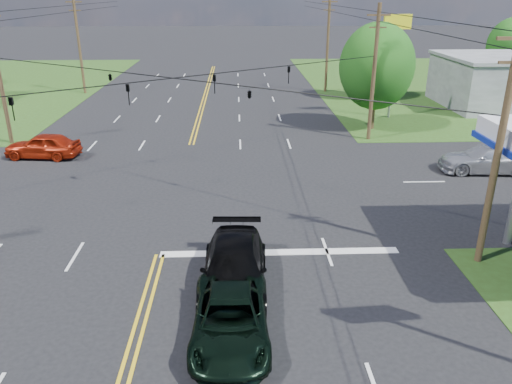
{
  "coord_description": "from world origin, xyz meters",
  "views": [
    {
      "loc": [
        3.29,
        -14.4,
        10.2
      ],
      "look_at": [
        4.09,
        6.0,
        1.96
      ],
      "focal_mm": 35.0,
      "sensor_mm": 36.0,
      "label": 1
    }
  ],
  "objects_px": {
    "tree_far_r": "(512,46)",
    "tree_right_b": "(369,56)",
    "suv_black": "(234,269)",
    "tree_right_a": "(377,67)",
    "pole_left_far": "(79,43)",
    "pole_right_far": "(328,42)",
    "pole_se": "(499,145)",
    "pickup_dkgreen": "(231,318)",
    "pole_ne": "(374,72)"
  },
  "relations": [
    {
      "from": "tree_far_r",
      "to": "tree_right_b",
      "type": "bearing_deg",
      "value": -161.08
    },
    {
      "from": "tree_right_b",
      "to": "suv_black",
      "type": "relative_size",
      "value": 1.23
    },
    {
      "from": "tree_right_a",
      "to": "suv_black",
      "type": "relative_size",
      "value": 1.41
    },
    {
      "from": "pole_left_far",
      "to": "suv_black",
      "type": "height_order",
      "value": "pole_left_far"
    },
    {
      "from": "pole_left_far",
      "to": "tree_right_a",
      "type": "xyz_separation_m",
      "value": [
        27.0,
        -16.0,
        -0.3
      ]
    },
    {
      "from": "pole_right_far",
      "to": "tree_right_b",
      "type": "xyz_separation_m",
      "value": [
        3.5,
        -4.0,
        -0.95
      ]
    },
    {
      "from": "pole_se",
      "to": "tree_far_r",
      "type": "bearing_deg",
      "value": 61.7
    },
    {
      "from": "pole_se",
      "to": "suv_black",
      "type": "relative_size",
      "value": 1.64
    },
    {
      "from": "pole_right_far",
      "to": "pickup_dkgreen",
      "type": "relative_size",
      "value": 1.93
    },
    {
      "from": "pole_right_far",
      "to": "suv_black",
      "type": "relative_size",
      "value": 1.73
    },
    {
      "from": "tree_right_b",
      "to": "pickup_dkgreen",
      "type": "xyz_separation_m",
      "value": [
        -13.5,
        -37.44,
        -3.5
      ]
    },
    {
      "from": "pole_se",
      "to": "tree_far_r",
      "type": "height_order",
      "value": "pole_se"
    },
    {
      "from": "suv_black",
      "to": "pole_se",
      "type": "bearing_deg",
      "value": 11.92
    },
    {
      "from": "tree_right_b",
      "to": "pickup_dkgreen",
      "type": "bearing_deg",
      "value": -109.83
    },
    {
      "from": "pole_left_far",
      "to": "tree_right_a",
      "type": "height_order",
      "value": "pole_left_far"
    },
    {
      "from": "pole_se",
      "to": "pickup_dkgreen",
      "type": "distance_m",
      "value": 11.72
    },
    {
      "from": "pole_ne",
      "to": "pole_right_far",
      "type": "bearing_deg",
      "value": 90.0
    },
    {
      "from": "tree_far_r",
      "to": "pole_left_far",
      "type": "bearing_deg",
      "value": -177.56
    },
    {
      "from": "tree_right_a",
      "to": "pickup_dkgreen",
      "type": "height_order",
      "value": "tree_right_a"
    },
    {
      "from": "tree_right_a",
      "to": "tree_far_r",
      "type": "bearing_deg",
      "value": 41.99
    },
    {
      "from": "tree_right_b",
      "to": "tree_far_r",
      "type": "relative_size",
      "value": 0.93
    },
    {
      "from": "pole_ne",
      "to": "pole_right_far",
      "type": "height_order",
      "value": "pole_right_far"
    },
    {
      "from": "tree_right_b",
      "to": "pickup_dkgreen",
      "type": "distance_m",
      "value": 39.95
    },
    {
      "from": "pole_right_far",
      "to": "tree_right_b",
      "type": "distance_m",
      "value": 5.4
    },
    {
      "from": "suv_black",
      "to": "pole_right_far",
      "type": "bearing_deg",
      "value": 78.05
    },
    {
      "from": "pickup_dkgreen",
      "to": "tree_right_a",
      "type": "bearing_deg",
      "value": 67.19
    },
    {
      "from": "pole_se",
      "to": "suv_black",
      "type": "distance_m",
      "value": 10.82
    },
    {
      "from": "pole_left_far",
      "to": "pole_se",
      "type": "bearing_deg",
      "value": -54.9
    },
    {
      "from": "pole_se",
      "to": "suv_black",
      "type": "bearing_deg",
      "value": -170.48
    },
    {
      "from": "pole_ne",
      "to": "suv_black",
      "type": "xyz_separation_m",
      "value": [
        -9.89,
        -19.66,
        -4.08
      ]
    },
    {
      "from": "tree_right_b",
      "to": "pole_left_far",
      "type": "bearing_deg",
      "value": 172.28
    },
    {
      "from": "pole_se",
      "to": "tree_right_a",
      "type": "height_order",
      "value": "pole_se"
    },
    {
      "from": "pole_left_far",
      "to": "pickup_dkgreen",
      "type": "xyz_separation_m",
      "value": [
        16.0,
        -41.44,
        -4.45
      ]
    },
    {
      "from": "tree_right_b",
      "to": "pole_right_far",
      "type": "bearing_deg",
      "value": 131.19
    },
    {
      "from": "tree_right_a",
      "to": "tree_right_b",
      "type": "relative_size",
      "value": 1.15
    },
    {
      "from": "pole_se",
      "to": "suv_black",
      "type": "xyz_separation_m",
      "value": [
        -9.89,
        -1.66,
        -4.08
      ]
    },
    {
      "from": "pole_ne",
      "to": "tree_far_r",
      "type": "bearing_deg",
      "value": 45.0
    },
    {
      "from": "tree_right_a",
      "to": "tree_far_r",
      "type": "relative_size",
      "value": 1.07
    },
    {
      "from": "pole_ne",
      "to": "tree_right_b",
      "type": "height_order",
      "value": "pole_ne"
    },
    {
      "from": "pole_left_far",
      "to": "pickup_dkgreen",
      "type": "bearing_deg",
      "value": -68.89
    },
    {
      "from": "tree_far_r",
      "to": "pickup_dkgreen",
      "type": "bearing_deg",
      "value": -125.51
    },
    {
      "from": "pole_se",
      "to": "pickup_dkgreen",
      "type": "bearing_deg",
      "value": -156.06
    },
    {
      "from": "tree_right_b",
      "to": "tree_far_r",
      "type": "xyz_separation_m",
      "value": [
        17.5,
        6.0,
        0.33
      ]
    },
    {
      "from": "pole_ne",
      "to": "tree_far_r",
      "type": "relative_size",
      "value": 1.25
    },
    {
      "from": "pole_left_far",
      "to": "pole_ne",
      "type": "bearing_deg",
      "value": -36.16
    },
    {
      "from": "tree_right_b",
      "to": "suv_black",
      "type": "xyz_separation_m",
      "value": [
        -13.39,
        -34.66,
        -3.38
      ]
    },
    {
      "from": "tree_right_a",
      "to": "suv_black",
      "type": "height_order",
      "value": "tree_right_a"
    },
    {
      "from": "pole_se",
      "to": "pole_ne",
      "type": "distance_m",
      "value": 18.0
    },
    {
      "from": "tree_far_r",
      "to": "tree_right_a",
      "type": "bearing_deg",
      "value": -138.01
    },
    {
      "from": "suv_black",
      "to": "pickup_dkgreen",
      "type": "bearing_deg",
      "value": -89.87
    }
  ]
}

